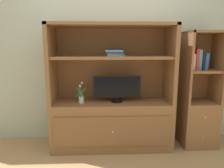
{
  "coord_description": "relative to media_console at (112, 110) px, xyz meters",
  "views": [
    {
      "loc": [
        -0.11,
        -2.25,
        1.39
      ],
      "look_at": [
        0.0,
        0.35,
        0.9
      ],
      "focal_mm": 32.29,
      "sensor_mm": 36.0,
      "label": 1
    }
  ],
  "objects": [
    {
      "name": "ground_plane",
      "position": [
        0.0,
        -0.41,
        -0.52
      ],
      "size": [
        8.0,
        8.0,
        0.0
      ],
      "primitive_type": "plane",
      "color": "tan"
    },
    {
      "name": "painted_rear_wall",
      "position": [
        0.0,
        0.34,
        0.88
      ],
      "size": [
        6.0,
        0.1,
        2.8
      ],
      "primitive_type": "cube",
      "color": "#ADB29E",
      "rests_on": "ground_plane"
    },
    {
      "name": "media_console",
      "position": [
        0.0,
        0.0,
        0.0
      ],
      "size": [
        1.61,
        0.53,
        1.67
      ],
      "color": "brown",
      "rests_on": "ground_plane"
    },
    {
      "name": "tv_monitor",
      "position": [
        0.07,
        -0.03,
        0.32
      ],
      "size": [
        0.64,
        0.16,
        0.35
      ],
      "color": "black",
      "rests_on": "media_console"
    },
    {
      "name": "potted_plant",
      "position": [
        -0.41,
        -0.06,
        0.2
      ],
      "size": [
        0.14,
        0.08,
        0.28
      ],
      "color": "beige",
      "rests_on": "media_console"
    },
    {
      "name": "magazine_stack",
      "position": [
        0.04,
        -0.01,
        0.79
      ],
      "size": [
        0.25,
        0.31,
        0.09
      ],
      "color": "teal",
      "rests_on": "media_console"
    },
    {
      "name": "bookshelf_tall",
      "position": [
        1.21,
        0.0,
        0.01
      ],
      "size": [
        0.47,
        0.41,
        1.58
      ],
      "color": "brown",
      "rests_on": "ground_plane"
    },
    {
      "name": "upright_book_row",
      "position": [
        1.15,
        -0.01,
        0.68
      ],
      "size": [
        0.22,
        0.16,
        0.28
      ],
      "color": "red",
      "rests_on": "bookshelf_tall"
    }
  ]
}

